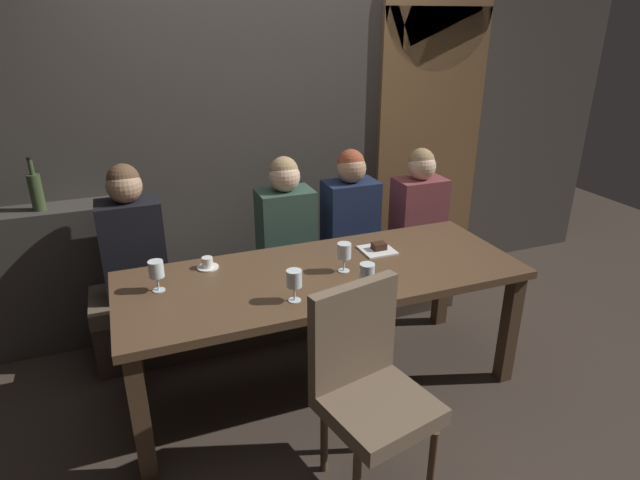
{
  "coord_description": "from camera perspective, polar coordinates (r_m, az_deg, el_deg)",
  "views": [
    {
      "loc": [
        -0.96,
        -2.43,
        2.03
      ],
      "look_at": [
        0.06,
        0.2,
        0.84
      ],
      "focal_mm": 29.9,
      "sensor_mm": 36.0,
      "label": 1
    }
  ],
  "objects": [
    {
      "name": "ground",
      "position": [
        3.31,
        0.33,
        -15.0
      ],
      "size": [
        9.0,
        9.0,
        0.0
      ],
      "primitive_type": "plane",
      "color": "#382D26"
    },
    {
      "name": "back_wall_tiled",
      "position": [
        3.81,
        -6.59,
        14.68
      ],
      "size": [
        6.0,
        0.12,
        3.0
      ],
      "primitive_type": "cube",
      "color": "#423D38",
      "rests_on": "ground"
    },
    {
      "name": "arched_door",
      "position": [
        4.32,
        11.83,
        13.48
      ],
      "size": [
        0.9,
        0.05,
        2.55
      ],
      "color": "brown",
      "rests_on": "ground"
    },
    {
      "name": "back_counter",
      "position": [
        3.85,
        -28.01,
        -3.88
      ],
      "size": [
        1.1,
        0.28,
        0.95
      ],
      "primitive_type": "cube",
      "color": "#38342F",
      "rests_on": "ground"
    },
    {
      "name": "dining_table",
      "position": [
        2.96,
        0.35,
        -4.95
      ],
      "size": [
        2.2,
        0.84,
        0.74
      ],
      "color": "#493422",
      "rests_on": "ground"
    },
    {
      "name": "banquette_bench",
      "position": [
        3.74,
        -3.63,
        -6.04
      ],
      "size": [
        2.5,
        0.44,
        0.45
      ],
      "color": "#40352A",
      "rests_on": "ground"
    },
    {
      "name": "chair_near_side",
      "position": [
        2.42,
        5.09,
        -14.64
      ],
      "size": [
        0.53,
        0.53,
        0.98
      ],
      "color": "brown",
      "rests_on": "ground"
    },
    {
      "name": "diner_redhead",
      "position": [
        3.34,
        -19.53,
        0.49
      ],
      "size": [
        0.36,
        0.24,
        0.81
      ],
      "color": "black",
      "rests_on": "banquette_bench"
    },
    {
      "name": "diner_bearded",
      "position": [
        3.49,
        -3.71,
        2.39
      ],
      "size": [
        0.36,
        0.24,
        0.77
      ],
      "color": "#2D473D",
      "rests_on": "banquette_bench"
    },
    {
      "name": "diner_far_end",
      "position": [
        3.67,
        3.27,
        3.44
      ],
      "size": [
        0.36,
        0.24,
        0.77
      ],
      "color": "#192342",
      "rests_on": "banquette_bench"
    },
    {
      "name": "diner_near_end",
      "position": [
        3.94,
        10.56,
        4.12
      ],
      "size": [
        0.36,
        0.24,
        0.73
      ],
      "color": "brown",
      "rests_on": "banquette_bench"
    },
    {
      "name": "wine_bottle_pale_label",
      "position": [
        3.61,
        -28.11,
        4.67
      ],
      "size": [
        0.08,
        0.08,
        0.33
      ],
      "color": "#384728",
      "rests_on": "back_counter"
    },
    {
      "name": "wine_glass_near_left",
      "position": [
        2.88,
        2.6,
        -1.25
      ],
      "size": [
        0.08,
        0.08,
        0.16
      ],
      "color": "silver",
      "rests_on": "dining_table"
    },
    {
      "name": "wine_glass_end_right",
      "position": [
        2.65,
        5.05,
        -3.58
      ],
      "size": [
        0.08,
        0.08,
        0.16
      ],
      "color": "silver",
      "rests_on": "dining_table"
    },
    {
      "name": "wine_glass_center_back",
      "position": [
        2.58,
        -2.78,
        -4.23
      ],
      "size": [
        0.08,
        0.08,
        0.16
      ],
      "color": "silver",
      "rests_on": "dining_table"
    },
    {
      "name": "wine_glass_far_left",
      "position": [
        2.8,
        -17.11,
        -3.15
      ],
      "size": [
        0.08,
        0.08,
        0.16
      ],
      "color": "silver",
      "rests_on": "dining_table"
    },
    {
      "name": "espresso_cup",
      "position": [
        3.01,
        -11.95,
        -2.5
      ],
      "size": [
        0.12,
        0.12,
        0.06
      ],
      "color": "white",
      "rests_on": "dining_table"
    },
    {
      "name": "dessert_plate",
      "position": [
        3.19,
        6.21,
        -0.93
      ],
      "size": [
        0.19,
        0.19,
        0.05
      ],
      "color": "white",
      "rests_on": "dining_table"
    }
  ]
}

